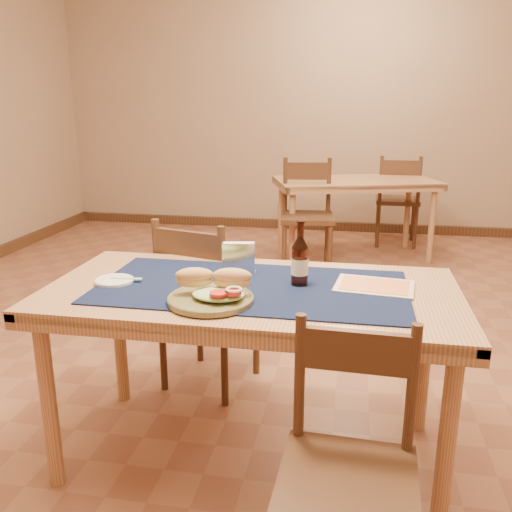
% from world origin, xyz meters
% --- Properties ---
extents(room, '(6.04, 7.04, 2.84)m').
position_xyz_m(room, '(0.00, 0.00, 1.40)').
color(room, brown).
rests_on(room, ground).
extents(main_table, '(1.60, 0.80, 0.75)m').
position_xyz_m(main_table, '(0.00, -0.80, 0.67)').
color(main_table, tan).
rests_on(main_table, ground).
extents(placemat, '(1.20, 0.60, 0.01)m').
position_xyz_m(placemat, '(0.00, -0.80, 0.75)').
color(placemat, '#101A3D').
rests_on(placemat, main_table).
extents(baseboard, '(6.00, 7.00, 0.10)m').
position_xyz_m(baseboard, '(0.00, 0.00, 0.05)').
color(baseboard, '#462A19').
rests_on(baseboard, ground).
extents(back_table, '(1.61, 1.14, 0.75)m').
position_xyz_m(back_table, '(0.39, 2.37, 0.67)').
color(back_table, tan).
rests_on(back_table, ground).
extents(chair_main_far, '(0.51, 0.51, 0.91)m').
position_xyz_m(chair_main_far, '(-0.34, -0.27, 0.47)').
color(chair_main_far, '#462A19').
rests_on(chair_main_far, ground).
extents(chair_main_near, '(0.41, 0.41, 0.84)m').
position_xyz_m(chair_main_near, '(0.40, -1.41, 0.44)').
color(chair_main_near, '#462A19').
rests_on(chair_main_near, ground).
extents(chair_back_near, '(0.50, 0.50, 0.98)m').
position_xyz_m(chair_back_near, '(-0.02, 1.88, 0.51)').
color(chair_back_near, '#462A19').
rests_on(chair_back_near, ground).
extents(chair_back_far, '(0.44, 0.44, 0.94)m').
position_xyz_m(chair_back_far, '(0.82, 2.92, 0.49)').
color(chair_back_far, '#462A19').
rests_on(chair_back_far, ground).
extents(sandwich_plate, '(0.31, 0.31, 0.12)m').
position_xyz_m(sandwich_plate, '(-0.10, -0.99, 0.79)').
color(sandwich_plate, brown).
rests_on(sandwich_plate, placemat).
extents(side_plate, '(0.15, 0.15, 0.01)m').
position_xyz_m(side_plate, '(-0.55, -0.85, 0.76)').
color(side_plate, silver).
rests_on(side_plate, placemat).
extents(fork, '(0.13, 0.03, 0.00)m').
position_xyz_m(fork, '(-0.49, -0.83, 0.77)').
color(fork, '#80D675').
rests_on(fork, side_plate).
extents(beer_bottle, '(0.07, 0.07, 0.26)m').
position_xyz_m(beer_bottle, '(0.18, -0.75, 0.85)').
color(beer_bottle, '#42160B').
rests_on(beer_bottle, placemat).
extents(napkin_holder, '(0.15, 0.08, 0.13)m').
position_xyz_m(napkin_holder, '(-0.09, -0.64, 0.82)').
color(napkin_holder, white).
rests_on(napkin_holder, placemat).
extents(menu_card, '(0.32, 0.25, 0.01)m').
position_xyz_m(menu_card, '(0.47, -0.72, 0.76)').
color(menu_card, beige).
rests_on(menu_card, placemat).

